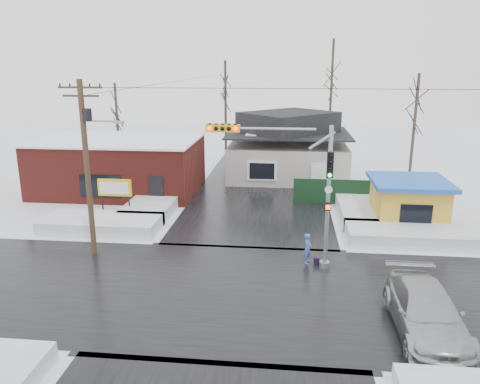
# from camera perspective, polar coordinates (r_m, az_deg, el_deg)

# --- Properties ---
(ground) EXTENTS (120.00, 120.00, 0.00)m
(ground) POSITION_cam_1_polar(r_m,az_deg,el_deg) (21.06, -0.34, -12.06)
(ground) COLOR white
(ground) RESTS_ON ground
(road_ns) EXTENTS (10.00, 120.00, 0.02)m
(road_ns) POSITION_cam_1_polar(r_m,az_deg,el_deg) (21.06, -0.34, -12.03)
(road_ns) COLOR black
(road_ns) RESTS_ON ground
(road_ew) EXTENTS (120.00, 10.00, 0.02)m
(road_ew) POSITION_cam_1_polar(r_m,az_deg,el_deg) (21.06, -0.34, -12.03)
(road_ew) COLOR black
(road_ew) RESTS_ON ground
(snowbank_nw) EXTENTS (7.00, 3.00, 0.80)m
(snowbank_nw) POSITION_cam_1_polar(r_m,az_deg,el_deg) (29.38, -16.52, -3.74)
(snowbank_nw) COLOR white
(snowbank_nw) RESTS_ON ground
(snowbank_ne) EXTENTS (7.00, 3.00, 0.80)m
(snowbank_ne) POSITION_cam_1_polar(r_m,az_deg,el_deg) (28.08, 19.99, -4.94)
(snowbank_ne) COLOR white
(snowbank_ne) RESTS_ON ground
(snowbank_nside_w) EXTENTS (3.00, 8.00, 0.80)m
(snowbank_nside_w) POSITION_cam_1_polar(r_m,az_deg,el_deg) (33.22, -10.10, -1.12)
(snowbank_nside_w) COLOR white
(snowbank_nside_w) RESTS_ON ground
(snowbank_nside_e) EXTENTS (3.00, 8.00, 0.80)m
(snowbank_nside_e) POSITION_cam_1_polar(r_m,az_deg,el_deg) (32.34, 14.51, -1.84)
(snowbank_nside_e) COLOR white
(snowbank_nside_e) RESTS_ON ground
(traffic_signal) EXTENTS (6.05, 0.68, 7.00)m
(traffic_signal) POSITION_cam_1_polar(r_m,az_deg,el_deg) (22.15, 6.77, 1.79)
(traffic_signal) COLOR gray
(traffic_signal) RESTS_ON ground
(utility_pole) EXTENTS (3.15, 0.44, 9.00)m
(utility_pole) POSITION_cam_1_polar(r_m,az_deg,el_deg) (24.67, -18.08, 3.89)
(utility_pole) COLOR #382619
(utility_pole) RESTS_ON ground
(brick_building) EXTENTS (12.20, 8.20, 4.12)m
(brick_building) POSITION_cam_1_polar(r_m,az_deg,el_deg) (37.74, -14.42, 3.24)
(brick_building) COLOR maroon
(brick_building) RESTS_ON ground
(marquee_sign) EXTENTS (2.20, 0.21, 2.55)m
(marquee_sign) POSITION_cam_1_polar(r_m,az_deg,el_deg) (31.16, -15.02, 0.39)
(marquee_sign) COLOR black
(marquee_sign) RESTS_ON ground
(house) EXTENTS (10.40, 8.40, 5.76)m
(house) POSITION_cam_1_polar(r_m,az_deg,el_deg) (41.19, 5.85, 5.40)
(house) COLOR #B5AFA4
(house) RESTS_ON ground
(kiosk) EXTENTS (4.60, 4.60, 2.88)m
(kiosk) POSITION_cam_1_polar(r_m,az_deg,el_deg) (30.65, 19.79, -1.15)
(kiosk) COLOR gold
(kiosk) RESTS_ON ground
(fence) EXTENTS (8.00, 0.12, 1.80)m
(fence) POSITION_cam_1_polar(r_m,az_deg,el_deg) (34.03, 13.27, -0.03)
(fence) COLOR black
(fence) RESTS_ON ground
(tree_far_left) EXTENTS (3.00, 3.00, 10.00)m
(tree_far_left) POSITION_cam_1_polar(r_m,az_deg,el_deg) (45.02, -1.80, 13.15)
(tree_far_left) COLOR #332821
(tree_far_left) RESTS_ON ground
(tree_far_mid) EXTENTS (3.00, 3.00, 12.00)m
(tree_far_mid) POSITION_cam_1_polar(r_m,az_deg,el_deg) (46.74, 11.21, 14.91)
(tree_far_mid) COLOR #332821
(tree_far_mid) RESTS_ON ground
(tree_far_right) EXTENTS (3.00, 3.00, 9.00)m
(tree_far_right) POSITION_cam_1_polar(r_m,az_deg,el_deg) (39.91, 20.78, 10.76)
(tree_far_right) COLOR #332821
(tree_far_right) RESTS_ON ground
(tree_far_west) EXTENTS (3.00, 3.00, 8.00)m
(tree_far_west) POSITION_cam_1_polar(r_m,az_deg,el_deg) (45.63, -14.90, 10.69)
(tree_far_west) COLOR #332821
(tree_far_west) RESTS_ON ground
(pedestrian) EXTENTS (0.52, 0.65, 1.54)m
(pedestrian) POSITION_cam_1_polar(r_m,az_deg,el_deg) (23.77, 8.27, -6.86)
(pedestrian) COLOR #4360BB
(pedestrian) RESTS_ON ground
(car) EXTENTS (2.34, 5.75, 1.67)m
(car) POSITION_cam_1_polar(r_m,az_deg,el_deg) (19.14, 21.72, -13.43)
(car) COLOR #AAAEB2
(car) RESTS_ON ground
(shopping_bag) EXTENTS (0.28, 0.12, 0.35)m
(shopping_bag) POSITION_cam_1_polar(r_m,az_deg,el_deg) (23.85, 9.30, -8.39)
(shopping_bag) COLOR black
(shopping_bag) RESTS_ON ground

